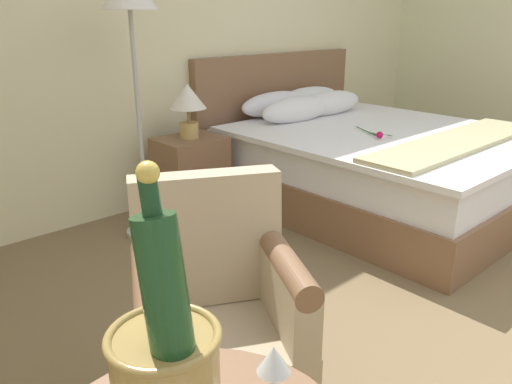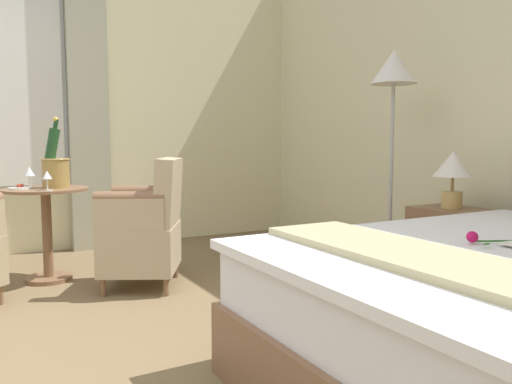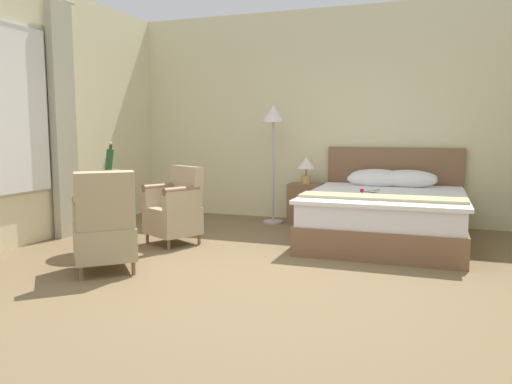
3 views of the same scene
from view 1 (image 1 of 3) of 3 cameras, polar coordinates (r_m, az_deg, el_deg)
bed at (r=4.02m, az=12.77°, el=3.56°), size 1.84×2.25×1.09m
nightstand at (r=3.72m, az=-7.42°, el=1.84°), size 0.49×0.38×0.58m
bedside_lamp at (r=3.59m, az=-7.81°, el=10.24°), size 0.26×0.26×0.39m
floor_lamp_brass at (r=3.21m, az=-14.16°, el=19.10°), size 0.33×0.33×1.69m
champagne_bucket at (r=0.94m, az=-10.21°, el=-18.96°), size 0.20×0.20×0.52m
wine_glass_near_edge at (r=1.01m, az=2.02°, el=-19.04°), size 0.07×0.07×0.14m
armchair_by_window at (r=1.76m, az=-4.45°, el=-15.06°), size 0.71×0.71×0.91m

